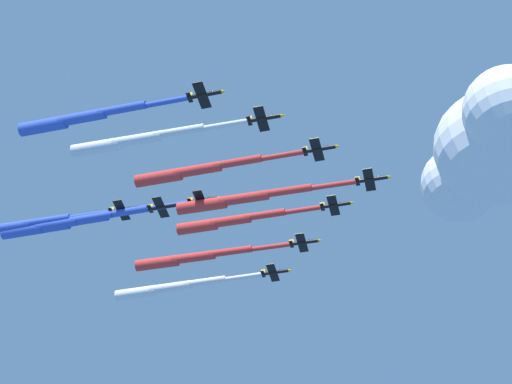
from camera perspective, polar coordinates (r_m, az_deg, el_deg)
The scene contains 11 objects.
jet_lead at distance 243.94m, azimuth -0.83°, elevation -0.44°, with size 34.10×53.73×3.93m.
jet_port_inner at distance 257.91m, azimuth -1.62°, elevation -1.91°, with size 30.66×47.05×3.88m.
jet_starboard_inner at distance 237.99m, azimuth -3.82°, elevation 1.43°, with size 33.12×49.97×3.85m.
jet_port_mid at distance 270.45m, azimuth -4.12°, elevation -4.31°, with size 32.92×52.13×3.90m.
jet_starboard_mid at distance 232.65m, azimuth -7.78°, elevation 3.41°, with size 32.87×51.42×3.90m.
jet_port_outer at distance 284.72m, azimuth -5.65°, elevation -6.25°, with size 34.01×51.64×3.93m.
jet_starboard_outer at distance 226.34m, azimuth -11.28°, elevation 4.79°, with size 31.89×48.29×3.86m.
jet_trail_port at distance 259.28m, azimuth -11.15°, elevation -1.80°, with size 35.09×53.27×3.86m.
jet_trail_starboard at distance 262.40m, azimuth -12.90°, elevation -2.08°, with size 32.36×48.91×3.91m.
jet_tail_end at distance 269.26m, azimuth -15.92°, elevation -2.26°, with size 34.45×54.11×3.89m.
cloud_puff at distance 262.28m, azimuth 15.32°, elevation 2.83°, with size 60.64×43.08×34.82m.
Camera 1 is at (-181.77, 55.90, -2.76)m, focal length 61.06 mm.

